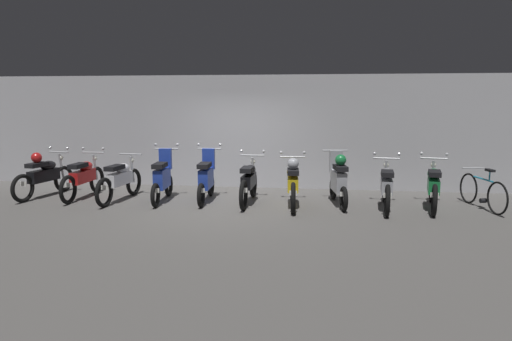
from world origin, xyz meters
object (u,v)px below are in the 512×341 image
(motorbike_slot_0, at_px, (44,175))
(motorbike_slot_7, at_px, (338,180))
(motorbike_slot_3, at_px, (163,178))
(motorbike_slot_1, at_px, (84,177))
(motorbike_slot_8, at_px, (386,186))
(motorbike_slot_4, at_px, (206,178))
(motorbike_slot_9, at_px, (433,186))
(bicycle, at_px, (482,192))
(motorbike_slot_6, at_px, (293,182))
(motorbike_slot_5, at_px, (249,181))
(motorbike_slot_2, at_px, (120,180))

(motorbike_slot_0, bearing_deg, motorbike_slot_7, 0.30)
(motorbike_slot_0, distance_m, motorbike_slot_3, 2.96)
(motorbike_slot_1, height_order, motorbike_slot_8, same)
(motorbike_slot_1, height_order, motorbike_slot_4, motorbike_slot_4)
(motorbike_slot_4, bearing_deg, motorbike_slot_9, -0.97)
(motorbike_slot_1, bearing_deg, motorbike_slot_8, -1.72)
(bicycle, bearing_deg, motorbike_slot_8, -172.64)
(motorbike_slot_4, bearing_deg, bicycle, 0.31)
(motorbike_slot_6, distance_m, motorbike_slot_8, 1.98)
(motorbike_slot_0, xyz_separation_m, motorbike_slot_7, (6.90, 0.04, 0.04))
(motorbike_slot_0, bearing_deg, motorbike_slot_9, -0.30)
(motorbike_slot_0, distance_m, motorbike_slot_5, 4.93)
(motorbike_slot_0, distance_m, motorbike_slot_7, 6.90)
(motorbike_slot_2, distance_m, motorbike_slot_9, 6.91)
(motorbike_slot_5, height_order, motorbike_slot_7, motorbike_slot_7)
(motorbike_slot_1, distance_m, motorbike_slot_5, 3.95)
(motorbike_slot_7, height_order, motorbike_slot_9, motorbike_slot_7)
(motorbike_slot_4, distance_m, motorbike_slot_6, 1.99)
(motorbike_slot_0, xyz_separation_m, motorbike_slot_5, (4.93, -0.04, -0.04))
(motorbike_slot_5, bearing_deg, motorbike_slot_3, -178.47)
(motorbike_slot_1, relative_size, motorbike_slot_5, 1.00)
(motorbike_slot_6, height_order, motorbike_slot_7, motorbike_slot_7)
(motorbike_slot_3, height_order, motorbike_slot_8, motorbike_slot_3)
(motorbike_slot_3, xyz_separation_m, motorbike_slot_7, (3.95, 0.13, 0.04))
(motorbike_slot_9, height_order, bicycle, motorbike_slot_9)
(motorbike_slot_4, distance_m, motorbike_slot_7, 2.96)
(motorbike_slot_3, bearing_deg, motorbike_slot_7, 1.92)
(motorbike_slot_5, distance_m, motorbike_slot_6, 1.00)
(motorbike_slot_2, height_order, motorbike_slot_8, motorbike_slot_8)
(motorbike_slot_2, bearing_deg, bicycle, 1.76)
(motorbike_slot_0, distance_m, motorbike_slot_2, 1.98)
(motorbike_slot_0, bearing_deg, motorbike_slot_1, 0.90)
(motorbike_slot_7, relative_size, motorbike_slot_9, 0.87)
(motorbike_slot_3, relative_size, motorbike_slot_6, 0.86)
(motorbike_slot_4, height_order, motorbike_slot_5, motorbike_slot_4)
(motorbike_slot_5, xyz_separation_m, motorbike_slot_9, (3.95, -0.00, 0.00))
(motorbike_slot_2, bearing_deg, motorbike_slot_8, -0.16)
(motorbike_slot_8, bearing_deg, motorbike_slot_1, 178.28)
(motorbike_slot_5, distance_m, motorbike_slot_8, 2.97)
(motorbike_slot_7, height_order, bicycle, motorbike_slot_7)
(motorbike_slot_1, bearing_deg, motorbike_slot_7, 0.20)
(bicycle, bearing_deg, motorbike_slot_9, -173.59)
(motorbike_slot_0, xyz_separation_m, motorbike_slot_8, (7.89, -0.19, -0.04))
(motorbike_slot_7, relative_size, motorbike_slot_8, 0.86)
(motorbike_slot_1, distance_m, motorbike_slot_2, 1.01)
(motorbike_slot_6, bearing_deg, motorbike_slot_0, 177.84)
(motorbike_slot_7, bearing_deg, motorbike_slot_6, -165.26)
(motorbike_slot_0, xyz_separation_m, motorbike_slot_3, (2.95, -0.10, -0.00))
(motorbike_slot_7, bearing_deg, motorbike_slot_5, -177.68)
(motorbike_slot_9, relative_size, bicycle, 1.14)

